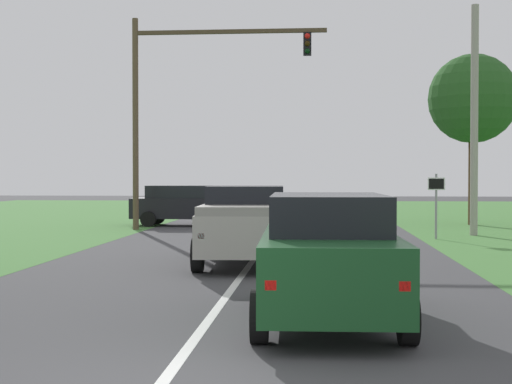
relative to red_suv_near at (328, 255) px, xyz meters
The scene contains 9 objects.
ground_plane 8.71m from the red_suv_near, 102.23° to the left, with size 120.00×120.00×0.00m, color #424244.
lane_centre_stripe 3.30m from the red_suv_near, 125.74° to the right, with size 0.16×42.94×0.01m, color white.
red_suv_near is the anchor object (origin of this frame).
pickup_truck_lead 7.30m from the red_suv_near, 105.25° to the left, with size 2.52×5.32×1.98m.
traffic_light 19.98m from the red_suv_near, 106.87° to the left, with size 7.94×0.40×8.67m.
keep_moving_sign 15.52m from the red_suv_near, 74.98° to the left, with size 0.60×0.09×2.29m.
oak_tree_right 24.19m from the red_suv_near, 73.20° to the left, with size 4.00×4.00×7.70m.
crossing_suv_far 22.05m from the red_suv_near, 106.01° to the left, with size 4.56×2.18×1.79m.
utility_pole_right 18.00m from the red_suv_near, 71.26° to the left, with size 0.28×0.28×8.56m, color #9E998E.
Camera 1 is at (1.64, -7.32, 2.24)m, focal length 51.96 mm.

